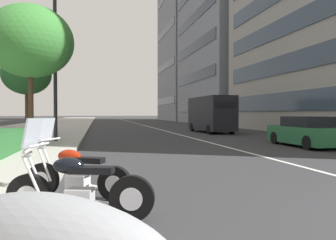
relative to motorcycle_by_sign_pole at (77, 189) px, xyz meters
name	(u,v)px	position (x,y,z in m)	size (l,w,h in m)	color
sidewalk_right_plaza	(37,129)	(27.48, 5.31, -0.37)	(160.00, 9.54, 0.15)	#B2ADA3
lane_centre_stripe	(148,127)	(32.48, -6.11, -0.44)	(110.00, 0.16, 0.01)	silver
motorcycle_by_sign_pole	(77,189)	(0.00, 0.00, 0.00)	(0.85, 2.15, 1.49)	black
motorcycle_far_end_row	(76,175)	(1.21, 0.09, -0.01)	(1.06, 1.91, 1.47)	black
car_approaching_light	(307,132)	(8.48, -9.91, 0.22)	(4.30, 2.03, 1.41)	#236038
delivery_van_ahead	(211,114)	(19.92, -9.27, 1.08)	(6.09, 2.13, 2.88)	black
street_lamp_with_banners	(62,44)	(12.30, 1.43, 4.61)	(1.26, 2.52, 8.22)	#232326
street_tree_far_plaza	(30,42)	(10.25, 2.56, 4.24)	(3.71, 3.71, 6.12)	#473323
street_tree_by_lamp_post	(27,74)	(16.64, 4.01, 3.53)	(2.97, 2.97, 5.10)	#473323
office_tower_far_left_down_avenue	(250,23)	(42.67, -23.99, 15.42)	(21.02, 18.53, 31.74)	gray
office_tower_mid_left	(206,1)	(63.98, -24.06, 26.08)	(18.93, 18.67, 53.05)	gray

